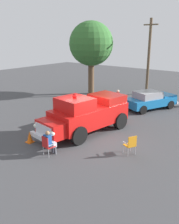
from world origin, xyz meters
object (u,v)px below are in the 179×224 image
at_px(lawn_chair_near_truck, 47,145).
at_px(utility_pole, 149,56).
at_px(spectator_standing, 118,99).
at_px(traffic_cone, 30,137).
at_px(oak_tree_right, 91,44).
at_px(spectator_seated, 49,142).
at_px(classic_hot_rod, 150,100).
at_px(vintage_fire_truck, 87,114).
at_px(lawn_chair_spare, 131,144).

distance_m(lawn_chair_near_truck, utility_pole, 15.78).
height_order(spectator_standing, traffic_cone, spectator_standing).
bearing_deg(utility_pole, oak_tree_right, 35.30).
height_order(spectator_seated, utility_pole, utility_pole).
relative_size(spectator_seated, oak_tree_right, 0.18).
distance_m(classic_hot_rod, oak_tree_right, 8.31).
relative_size(classic_hot_rod, utility_pole, 0.65).
relative_size(vintage_fire_truck, spectator_standing, 3.71).
height_order(spectator_standing, utility_pole, utility_pole).
bearing_deg(classic_hot_rod, traffic_cone, 76.79).
relative_size(lawn_chair_near_truck, utility_pole, 0.14).
distance_m(spectator_seated, utility_pole, 15.64).
bearing_deg(classic_hot_rod, spectator_seated, 87.67).
distance_m(classic_hot_rod, spectator_standing, 2.76).
bearing_deg(vintage_fire_truck, utility_pole, -81.90).
bearing_deg(utility_pole, spectator_standing, 96.15).
bearing_deg(spectator_standing, oak_tree_right, -32.87).
distance_m(spectator_seated, traffic_cone, 2.05).
distance_m(vintage_fire_truck, lawn_chair_spare, 3.79).
bearing_deg(spectator_standing, spectator_seated, 99.13).
distance_m(spectator_standing, oak_tree_right, 7.41).
bearing_deg(spectator_standing, lawn_chair_near_truck, 98.89).
height_order(classic_hot_rod, lawn_chair_spare, classic_hot_rod).
distance_m(lawn_chair_near_truck, oak_tree_right, 14.45).
bearing_deg(spectator_seated, utility_pole, -82.17).
distance_m(lawn_chair_near_truck, spectator_seated, 0.17).
bearing_deg(utility_pole, lawn_chair_spare, 112.53).
xyz_separation_m(vintage_fire_truck, classic_hot_rod, (-0.86, -7.15, -0.45)).
xyz_separation_m(spectator_standing, traffic_cone, (0.61, 8.20, -0.66)).
bearing_deg(vintage_fire_truck, spectator_standing, -79.38).
relative_size(lawn_chair_spare, spectator_seated, 0.79).
xyz_separation_m(lawn_chair_spare, spectator_seated, (3.18, 2.49, 0.11)).
bearing_deg(lawn_chair_spare, oak_tree_right, -43.93).
bearing_deg(classic_hot_rod, lawn_chair_near_truck, 87.62).
relative_size(lawn_chair_spare, spectator_standing, 0.61).
bearing_deg(utility_pole, lawn_chair_near_truck, 97.71).
height_order(vintage_fire_truck, classic_hot_rod, vintage_fire_truck).
distance_m(spectator_standing, traffic_cone, 8.25).
distance_m(lawn_chair_spare, spectator_seated, 4.04).
xyz_separation_m(spectator_standing, utility_pole, (0.72, -6.64, 2.81)).
height_order(lawn_chair_near_truck, traffic_cone, lawn_chair_near_truck).
distance_m(spectator_seated, oak_tree_right, 14.31).
bearing_deg(traffic_cone, vintage_fire_truck, -116.39).
distance_m(classic_hot_rod, lawn_chair_spare, 8.59).
bearing_deg(oak_tree_right, utility_pole, -144.70).
height_order(lawn_chair_near_truck, spectator_seated, spectator_seated).
bearing_deg(spectator_standing, lawn_chair_spare, 126.91).
bearing_deg(lawn_chair_spare, spectator_standing, -53.09).
xyz_separation_m(utility_pole, traffic_cone, (-0.11, 14.84, -3.47)).
height_order(classic_hot_rod, oak_tree_right, oak_tree_right).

